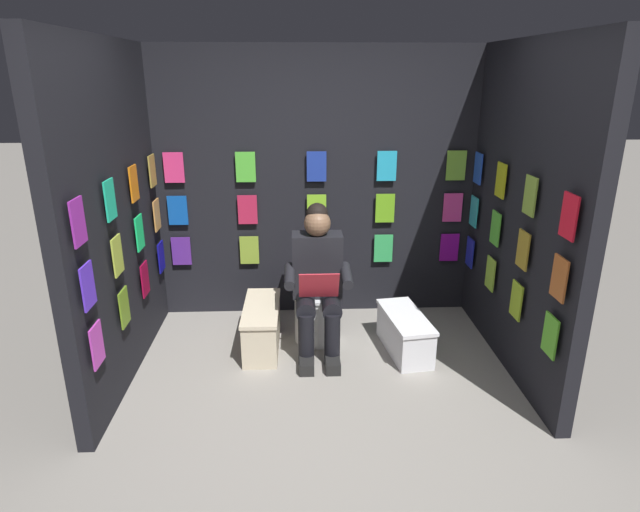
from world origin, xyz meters
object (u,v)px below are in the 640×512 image
object	(u,v)px
toilet	(317,300)
comic_longbox_far	(405,333)
person_reading	(318,280)
comic_longbox_near	(262,327)

from	to	relation	value
toilet	comic_longbox_far	size ratio (longest dim) A/B	1.07
comic_longbox_far	person_reading	bearing A→B (deg)	-15.66
comic_longbox_near	comic_longbox_far	xyz separation A→B (m)	(-1.15, 0.12, -0.02)
toilet	person_reading	world-z (taller)	person_reading
person_reading	comic_longbox_near	distance (m)	0.62
comic_longbox_near	comic_longbox_far	bearing A→B (deg)	174.54
toilet	comic_longbox_near	bearing A→B (deg)	23.67
person_reading	comic_longbox_far	size ratio (longest dim) A/B	1.64
toilet	comic_longbox_near	size ratio (longest dim) A/B	1.04
person_reading	comic_longbox_far	world-z (taller)	person_reading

